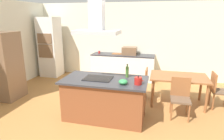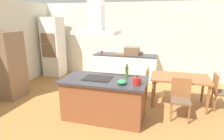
% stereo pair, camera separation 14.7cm
% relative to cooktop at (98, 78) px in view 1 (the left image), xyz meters
% --- Properties ---
extents(ground, '(16.00, 16.00, 0.00)m').
position_rel_cooktop_xyz_m(ground, '(0.15, 1.50, -0.91)').
color(ground, '#AD753D').
extents(wall_back, '(7.20, 0.10, 2.70)m').
position_rel_cooktop_xyz_m(wall_back, '(0.15, 3.25, 0.44)').
color(wall_back, silver).
rests_on(wall_back, ground).
extents(wall_left, '(0.10, 8.80, 2.70)m').
position_rel_cooktop_xyz_m(wall_left, '(-3.30, 1.00, 0.44)').
color(wall_left, silver).
rests_on(wall_left, ground).
extents(kitchen_island, '(1.82, 0.97, 0.90)m').
position_rel_cooktop_xyz_m(kitchen_island, '(0.15, 0.00, -0.45)').
color(kitchen_island, brown).
rests_on(kitchen_island, ground).
extents(cooktop, '(0.60, 0.44, 0.01)m').
position_rel_cooktop_xyz_m(cooktop, '(0.00, 0.00, 0.00)').
color(cooktop, black).
rests_on(cooktop, kitchen_island).
extents(tea_kettle, '(0.20, 0.15, 0.17)m').
position_rel_cooktop_xyz_m(tea_kettle, '(0.88, -0.16, 0.07)').
color(tea_kettle, '#B21E19').
rests_on(tea_kettle, kitchen_island).
extents(olive_oil_bottle, '(0.07, 0.07, 0.30)m').
position_rel_cooktop_xyz_m(olive_oil_bottle, '(0.59, 0.25, 0.12)').
color(olive_oil_bottle, '#47722D').
rests_on(olive_oil_bottle, kitchen_island).
extents(mixing_bowl, '(0.18, 0.18, 0.10)m').
position_rel_cooktop_xyz_m(mixing_bowl, '(0.60, -0.23, 0.04)').
color(mixing_bowl, '#33934C').
rests_on(mixing_bowl, kitchen_island).
extents(back_counter, '(2.24, 0.62, 0.90)m').
position_rel_cooktop_xyz_m(back_counter, '(-0.01, 2.88, -0.46)').
color(back_counter, white).
rests_on(back_counter, ground).
extents(countertop_microwave, '(0.50, 0.38, 0.28)m').
position_rel_cooktop_xyz_m(countertop_microwave, '(0.23, 2.88, 0.13)').
color(countertop_microwave, brown).
rests_on(countertop_microwave, back_counter).
extents(coffee_mug_red, '(0.08, 0.08, 0.09)m').
position_rel_cooktop_xyz_m(coffee_mug_red, '(-0.90, 2.90, 0.04)').
color(coffee_mug_red, red).
rests_on(coffee_mug_red, back_counter).
extents(cutting_board, '(0.34, 0.24, 0.02)m').
position_rel_cooktop_xyz_m(cutting_board, '(-0.24, 2.93, 0.00)').
color(cutting_board, '#995B33').
rests_on(cutting_board, back_counter).
extents(wall_oven_stack, '(0.70, 0.66, 2.20)m').
position_rel_cooktop_xyz_m(wall_oven_stack, '(-2.75, 2.65, 0.20)').
color(wall_oven_stack, white).
rests_on(wall_oven_stack, ground).
extents(refrigerator, '(0.80, 0.73, 1.82)m').
position_rel_cooktop_xyz_m(refrigerator, '(-2.83, 0.40, 0.00)').
color(refrigerator, brown).
rests_on(refrigerator, ground).
extents(dining_table, '(1.40, 0.90, 0.75)m').
position_rel_cooktop_xyz_m(dining_table, '(1.77, 1.13, -0.24)').
color(dining_table, '#995B33').
rests_on(dining_table, ground).
extents(chair_at_left_end, '(0.42, 0.42, 0.89)m').
position_rel_cooktop_xyz_m(chair_at_left_end, '(0.85, 1.13, -0.40)').
color(chair_at_left_end, brown).
rests_on(chair_at_left_end, ground).
extents(chair_facing_island, '(0.42, 0.42, 0.89)m').
position_rel_cooktop_xyz_m(chair_facing_island, '(1.77, 0.47, -0.40)').
color(chair_facing_island, brown).
rests_on(chair_facing_island, ground).
extents(chair_at_right_end, '(0.42, 0.42, 0.89)m').
position_rel_cooktop_xyz_m(chair_at_right_end, '(2.68, 1.13, -0.40)').
color(chair_at_right_end, brown).
rests_on(chair_at_right_end, ground).
extents(range_hood, '(0.90, 0.55, 0.78)m').
position_rel_cooktop_xyz_m(range_hood, '(0.00, 0.00, 1.20)').
color(range_hood, '#ADADB2').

